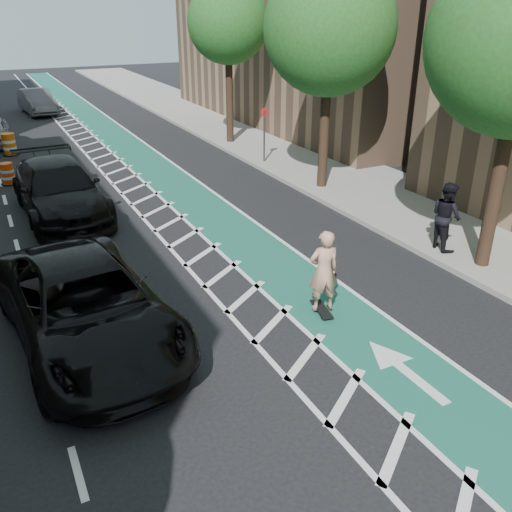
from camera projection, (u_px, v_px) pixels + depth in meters
ground at (211, 341)px, 11.54m from camera, size 120.00×120.00×0.00m
bike_lane at (183, 191)px, 20.85m from camera, size 2.00×90.00×0.01m
buffer_strip at (145, 197)px, 20.24m from camera, size 1.40×90.00×0.01m
sidewalk_right at (324, 168)px, 23.50m from camera, size 5.00×90.00×0.15m
curb_right at (275, 176)px, 22.49m from camera, size 0.12×90.00×0.16m
tree_r_c at (326, 29)px, 18.83m from camera, size 4.20×4.20×7.90m
tree_r_d at (231, 23)px, 25.30m from camera, size 4.20×4.20×7.90m
sign_post at (264, 134)px, 23.80m from camera, size 0.35×0.08×2.47m
skateboard at (321, 309)px, 12.57m from camera, size 0.44×0.93×0.12m
skateboarder at (324, 271)px, 12.15m from camera, size 0.79×0.60×1.94m
suv_near at (87, 306)px, 11.16m from camera, size 3.41×6.47×1.73m
suv_far at (59, 190)px, 18.14m from camera, size 2.74×6.24×1.78m
car_grey at (37, 101)px, 35.53m from camera, size 2.15×4.89×1.56m
pedestrian at (446, 216)px, 15.21m from camera, size 0.87×1.04×1.95m
barrel_a at (64, 277)px, 13.40m from camera, size 0.60×0.60×0.82m
barrel_b at (8, 174)px, 21.50m from camera, size 0.63×0.63×0.86m
barrel_c at (9, 145)px, 25.70m from camera, size 0.75×0.75×1.03m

